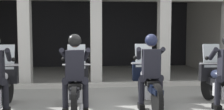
# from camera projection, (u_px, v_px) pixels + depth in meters

# --- Properties ---
(ground_plane) EXTENTS (80.00, 80.00, 0.00)m
(ground_plane) POSITION_uv_depth(u_px,v_px,m) (104.00, 84.00, 8.59)
(ground_plane) COLOR gray
(station_building) EXTENTS (9.71, 5.09, 3.21)m
(station_building) POSITION_uv_depth(u_px,v_px,m) (94.00, 22.00, 10.90)
(station_building) COLOR black
(station_building) RESTS_ON ground
(kerb_strip) EXTENTS (9.21, 0.24, 0.12)m
(kerb_strip) POSITION_uv_depth(u_px,v_px,m) (97.00, 85.00, 8.05)
(kerb_strip) COLOR #B7B5AD
(kerb_strip) RESTS_ON ground
(motorcycle_far_left) EXTENTS (0.62, 2.04, 1.35)m
(motorcycle_far_left) POSITION_uv_depth(u_px,v_px,m) (0.00, 87.00, 5.60)
(motorcycle_far_left) COLOR black
(motorcycle_far_left) RESTS_ON ground
(motorcycle_center_left) EXTENTS (0.62, 2.04, 1.35)m
(motorcycle_center_left) POSITION_uv_depth(u_px,v_px,m) (76.00, 86.00, 5.70)
(motorcycle_center_left) COLOR black
(motorcycle_center_left) RESTS_ON ground
(police_officer_center_left) EXTENTS (0.63, 0.61, 1.58)m
(police_officer_center_left) POSITION_uv_depth(u_px,v_px,m) (75.00, 67.00, 5.38)
(police_officer_center_left) COLOR black
(police_officer_center_left) RESTS_ON ground
(motorcycle_center_right) EXTENTS (0.62, 2.04, 1.35)m
(motorcycle_center_right) POSITION_uv_depth(u_px,v_px,m) (148.00, 83.00, 5.99)
(motorcycle_center_right) COLOR black
(motorcycle_center_right) RESTS_ON ground
(police_officer_center_right) EXTENTS (0.63, 0.61, 1.58)m
(police_officer_center_right) POSITION_uv_depth(u_px,v_px,m) (151.00, 65.00, 5.67)
(police_officer_center_right) COLOR black
(police_officer_center_right) RESTS_ON ground
(motorcycle_far_right) EXTENTS (0.62, 2.04, 1.35)m
(motorcycle_far_right) POSITION_uv_depth(u_px,v_px,m) (220.00, 84.00, 5.93)
(motorcycle_far_right) COLOR black
(motorcycle_far_right) RESTS_ON ground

